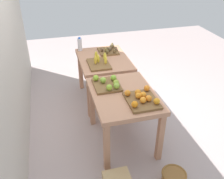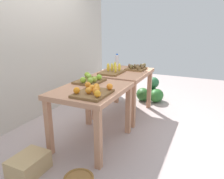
% 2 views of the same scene
% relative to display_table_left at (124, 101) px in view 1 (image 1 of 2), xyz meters
% --- Properties ---
extents(ground_plane, '(8.00, 8.00, 0.00)m').
position_rel_display_table_left_xyz_m(ground_plane, '(0.56, 0.00, -0.66)').
color(ground_plane, '#AD9B99').
extents(back_wall, '(4.40, 0.12, 3.00)m').
position_rel_display_table_left_xyz_m(back_wall, '(0.56, 1.35, 0.84)').
color(back_wall, beige).
rests_on(back_wall, ground_plane).
extents(display_table_left, '(1.04, 0.80, 0.77)m').
position_rel_display_table_left_xyz_m(display_table_left, '(0.00, 0.00, 0.00)').
color(display_table_left, tan).
rests_on(display_table_left, ground_plane).
extents(display_table_right, '(1.04, 0.80, 0.77)m').
position_rel_display_table_left_xyz_m(display_table_right, '(1.12, 0.00, 0.00)').
color(display_table_right, tan).
rests_on(display_table_right, ground_plane).
extents(orange_bin, '(0.44, 0.38, 0.11)m').
position_rel_display_table_left_xyz_m(orange_bin, '(-0.23, -0.16, 0.15)').
color(orange_bin, brown).
rests_on(orange_bin, display_table_left).
extents(apple_bin, '(0.40, 0.34, 0.11)m').
position_rel_display_table_left_xyz_m(apple_bin, '(0.23, 0.15, 0.15)').
color(apple_bin, brown).
rests_on(apple_bin, display_table_left).
extents(banana_crate, '(0.44, 0.32, 0.17)m').
position_rel_display_table_left_xyz_m(banana_crate, '(0.90, 0.12, 0.15)').
color(banana_crate, brown).
rests_on(banana_crate, display_table_right).
extents(kiwi_bin, '(0.36, 0.32, 0.10)m').
position_rel_display_table_left_xyz_m(kiwi_bin, '(1.35, -0.15, 0.15)').
color(kiwi_bin, brown).
rests_on(kiwi_bin, display_table_right).
extents(water_bottle, '(0.08, 0.08, 0.24)m').
position_rel_display_table_left_xyz_m(water_bottle, '(1.55, 0.32, 0.23)').
color(water_bottle, silver).
rests_on(water_bottle, display_table_right).
extents(watermelon_pile, '(0.63, 0.65, 0.47)m').
position_rel_display_table_left_xyz_m(watermelon_pile, '(2.03, -0.27, -0.49)').
color(watermelon_pile, '#266A31').
rests_on(watermelon_pile, ground_plane).
extents(wicker_basket, '(0.29, 0.29, 0.17)m').
position_rel_display_table_left_xyz_m(wicker_basket, '(-0.87, -0.35, -0.57)').
color(wicker_basket, brown).
rests_on(wicker_basket, ground_plane).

